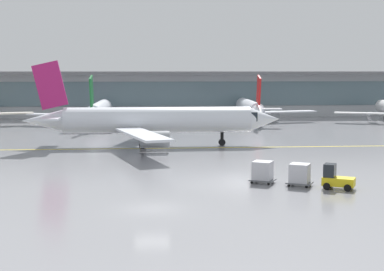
# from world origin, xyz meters

# --- Properties ---
(ground_plane) EXTENTS (400.00, 400.00, 0.00)m
(ground_plane) POSITION_xyz_m (0.00, 0.00, 0.00)
(ground_plane) COLOR gray
(taxiway_centreline_stripe) EXTENTS (110.00, 0.48, 0.01)m
(taxiway_centreline_stripe) POSITION_xyz_m (1.13, 32.04, 0.00)
(taxiway_centreline_stripe) COLOR yellow
(taxiway_centreline_stripe) RESTS_ON ground_plane
(terminal_concourse) EXTENTS (210.58, 11.00, 9.60)m
(terminal_concourse) POSITION_xyz_m (0.00, 83.60, 4.92)
(terminal_concourse) COLOR #B2B7BC
(terminal_concourse) RESTS_ON ground_plane
(gate_airplane_2) EXTENTS (25.59, 27.48, 9.11)m
(gate_airplane_2) POSITION_xyz_m (-8.77, 63.32, 2.73)
(gate_airplane_2) COLOR silver
(gate_airplane_2) RESTS_ON ground_plane
(gate_airplane_3) EXTENTS (25.45, 27.36, 9.07)m
(gate_airplane_3) POSITION_xyz_m (19.31, 67.70, 2.72)
(gate_airplane_3) COLOR silver
(gate_airplane_3) RESTS_ON ground_plane
(taxiing_regional_jet) EXTENTS (33.50, 31.27, 11.14)m
(taxiing_regional_jet) POSITION_xyz_m (0.70, 34.04, 3.34)
(taxiing_regional_jet) COLOR silver
(taxiing_regional_jet) RESTS_ON ground_plane
(baggage_tug) EXTENTS (2.95, 2.51, 2.10)m
(baggage_tug) POSITION_xyz_m (15.45, 5.70, 0.89)
(baggage_tug) COLOR yellow
(baggage_tug) RESTS_ON ground_plane
(cargo_dolly_lead) EXTENTS (2.61, 2.40, 1.94)m
(cargo_dolly_lead) POSITION_xyz_m (12.74, 7.14, 1.05)
(cargo_dolly_lead) COLOR #595B60
(cargo_dolly_lead) RESTS_ON ground_plane
(cargo_dolly_trailing) EXTENTS (2.61, 2.40, 1.94)m
(cargo_dolly_trailing) POSITION_xyz_m (9.83, 8.69, 1.05)
(cargo_dolly_trailing) COLOR #595B60
(cargo_dolly_trailing) RESTS_ON ground_plane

